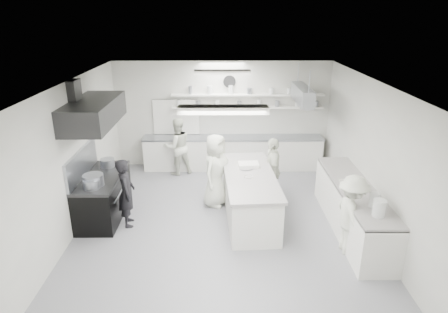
{
  "coord_description": "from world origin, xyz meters",
  "views": [
    {
      "loc": [
        -0.02,
        -7.27,
        4.27
      ],
      "look_at": [
        0.03,
        0.6,
        1.32
      ],
      "focal_mm": 31.35,
      "sensor_mm": 36.0,
      "label": 1
    }
  ],
  "objects_px": {
    "stove": "(103,198)",
    "right_counter": "(352,209)",
    "back_counter": "(233,153)",
    "cook_stove": "(126,193)",
    "cook_back": "(177,146)",
    "prep_island": "(249,197)"
  },
  "relations": [
    {
      "from": "prep_island",
      "to": "cook_back",
      "type": "distance_m",
      "value": 3.06
    },
    {
      "from": "back_counter",
      "to": "right_counter",
      "type": "bearing_deg",
      "value": -55.35
    },
    {
      "from": "prep_island",
      "to": "cook_back",
      "type": "bearing_deg",
      "value": 122.93
    },
    {
      "from": "stove",
      "to": "right_counter",
      "type": "bearing_deg",
      "value": -6.52
    },
    {
      "from": "cook_stove",
      "to": "cook_back",
      "type": "distance_m",
      "value": 2.87
    },
    {
      "from": "back_counter",
      "to": "cook_back",
      "type": "relative_size",
      "value": 3.15
    },
    {
      "from": "cook_back",
      "to": "right_counter",
      "type": "bearing_deg",
      "value": 117.33
    },
    {
      "from": "cook_stove",
      "to": "back_counter",
      "type": "bearing_deg",
      "value": -48.08
    },
    {
      "from": "prep_island",
      "to": "stove",
      "type": "bearing_deg",
      "value": 175.78
    },
    {
      "from": "right_counter",
      "to": "cook_back",
      "type": "relative_size",
      "value": 2.08
    },
    {
      "from": "prep_island",
      "to": "back_counter",
      "type": "bearing_deg",
      "value": 92.21
    },
    {
      "from": "back_counter",
      "to": "cook_stove",
      "type": "bearing_deg",
      "value": -126.04
    },
    {
      "from": "stove",
      "to": "right_counter",
      "type": "height_order",
      "value": "right_counter"
    },
    {
      "from": "cook_stove",
      "to": "cook_back",
      "type": "xyz_separation_m",
      "value": [
        0.77,
        2.76,
        0.06
      ]
    },
    {
      "from": "cook_back",
      "to": "prep_island",
      "type": "bearing_deg",
      "value": 101.42
    },
    {
      "from": "stove",
      "to": "back_counter",
      "type": "bearing_deg",
      "value": 43.99
    },
    {
      "from": "stove",
      "to": "cook_back",
      "type": "height_order",
      "value": "cook_back"
    },
    {
      "from": "stove",
      "to": "right_counter",
      "type": "relative_size",
      "value": 0.55
    },
    {
      "from": "back_counter",
      "to": "stove",
      "type": "bearing_deg",
      "value": -136.01
    },
    {
      "from": "prep_island",
      "to": "cook_stove",
      "type": "xyz_separation_m",
      "value": [
        -2.57,
        -0.31,
        0.26
      ]
    },
    {
      "from": "prep_island",
      "to": "cook_stove",
      "type": "distance_m",
      "value": 2.6
    },
    {
      "from": "right_counter",
      "to": "cook_back",
      "type": "bearing_deg",
      "value": 142.19
    }
  ]
}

